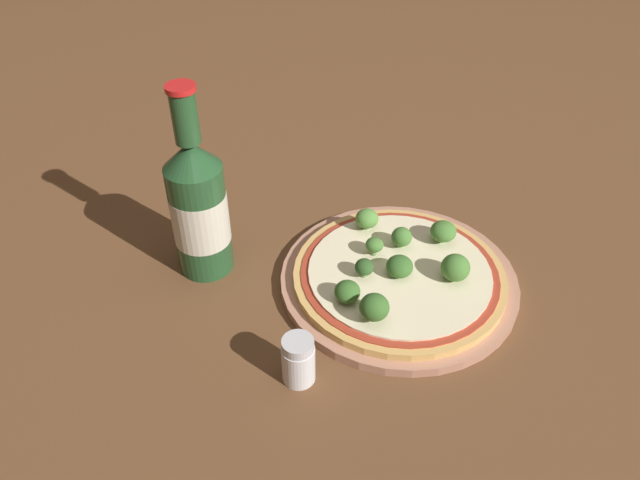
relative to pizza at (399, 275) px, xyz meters
name	(u,v)px	position (x,y,z in m)	size (l,w,h in m)	color
ground_plane	(386,290)	(-0.01, 0.01, -0.02)	(3.00, 3.00, 0.00)	brown
plate	(398,280)	(0.00, 0.00, -0.01)	(0.29, 0.29, 0.01)	tan
pizza	(399,275)	(0.00, 0.00, 0.00)	(0.26, 0.26, 0.01)	tan
broccoli_floret_0	(400,266)	(-0.01, 0.00, 0.02)	(0.03, 0.03, 0.03)	#6B8E51
broccoli_floret_1	(374,307)	(-0.09, 0.00, 0.03)	(0.03, 0.03, 0.04)	#6B8E51
broccoli_floret_2	(374,245)	(0.02, 0.04, 0.02)	(0.02, 0.02, 0.02)	#6B8E51
broccoli_floret_3	(455,268)	(0.01, -0.06, 0.02)	(0.03, 0.03, 0.03)	#6B8E51
broccoli_floret_4	(347,292)	(-0.07, 0.04, 0.02)	(0.03, 0.03, 0.03)	#6B8E51
broccoli_floret_5	(364,267)	(-0.03, 0.04, 0.02)	(0.02, 0.02, 0.02)	#6B8E51
broccoli_floret_6	(402,237)	(0.04, 0.01, 0.02)	(0.03, 0.03, 0.03)	#6B8E51
broccoli_floret_7	(443,231)	(0.07, -0.03, 0.02)	(0.03, 0.03, 0.03)	#6B8E51
broccoli_floret_8	(367,219)	(0.06, 0.06, 0.02)	(0.03, 0.03, 0.03)	#6B8E51
beer_bottle	(199,206)	(-0.05, 0.24, 0.07)	(0.07, 0.07, 0.25)	#234C28
pepper_shaker	(298,360)	(-0.18, 0.06, 0.01)	(0.04, 0.04, 0.06)	silver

